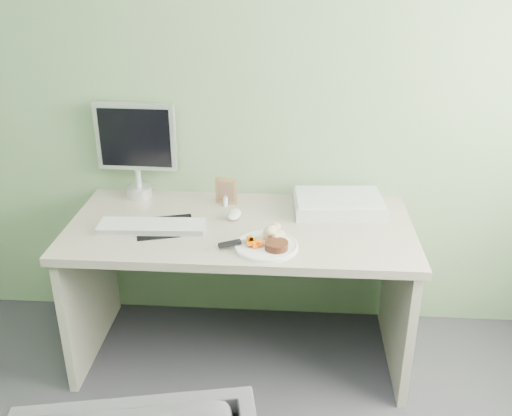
# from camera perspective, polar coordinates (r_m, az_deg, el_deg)

# --- Properties ---
(wall_back) EXTENTS (3.50, 0.00, 3.50)m
(wall_back) POSITION_cam_1_polar(r_m,az_deg,el_deg) (2.80, -1.00, 13.24)
(wall_back) COLOR #6C8960
(wall_back) RESTS_ON floor
(desk) EXTENTS (1.60, 0.75, 0.73)m
(desk) POSITION_cam_1_polar(r_m,az_deg,el_deg) (2.73, -1.54, -5.12)
(desk) COLOR #B9AB9B
(desk) RESTS_ON floor
(plate) EXTENTS (0.27, 0.27, 0.01)m
(plate) POSITION_cam_1_polar(r_m,az_deg,el_deg) (2.45, 1.04, -3.84)
(plate) COLOR white
(plate) RESTS_ON desk
(steak) EXTENTS (0.13, 0.13, 0.03)m
(steak) POSITION_cam_1_polar(r_m,az_deg,el_deg) (2.40, 2.07, -3.77)
(steak) COLOR black
(steak) RESTS_ON plate
(potato_pile) EXTENTS (0.13, 0.10, 0.06)m
(potato_pile) POSITION_cam_1_polar(r_m,az_deg,el_deg) (2.48, 1.78, -2.49)
(potato_pile) COLOR tan
(potato_pile) RESTS_ON plate
(carrot_heap) EXTENTS (0.08, 0.08, 0.05)m
(carrot_heap) POSITION_cam_1_polar(r_m,az_deg,el_deg) (2.43, -0.17, -3.27)
(carrot_heap) COLOR #FE6005
(carrot_heap) RESTS_ON plate
(steak_knife) EXTENTS (0.24, 0.14, 0.02)m
(steak_knife) POSITION_cam_1_polar(r_m,az_deg,el_deg) (2.44, -1.72, -3.42)
(steak_knife) COLOR silver
(steak_knife) RESTS_ON plate
(mousepad) EXTENTS (0.32, 0.29, 0.00)m
(mousepad) POSITION_cam_1_polar(r_m,az_deg,el_deg) (2.65, -9.07, -1.88)
(mousepad) COLOR black
(mousepad) RESTS_ON desk
(keyboard) EXTENTS (0.49, 0.16, 0.02)m
(keyboard) POSITION_cam_1_polar(r_m,az_deg,el_deg) (2.64, -10.38, -1.77)
(keyboard) COLOR white
(keyboard) RESTS_ON desk
(computer_mouse) EXTENTS (0.08, 0.12, 0.04)m
(computer_mouse) POSITION_cam_1_polar(r_m,az_deg,el_deg) (2.70, -2.19, -0.65)
(computer_mouse) COLOR white
(computer_mouse) RESTS_ON desk
(photo_frame) EXTENTS (0.11, 0.03, 0.14)m
(photo_frame) POSITION_cam_1_polar(r_m,az_deg,el_deg) (2.84, -3.00, 1.71)
(photo_frame) COLOR olive
(photo_frame) RESTS_ON desk
(eyedrop_bottle) EXTENTS (0.02, 0.02, 0.06)m
(eyedrop_bottle) POSITION_cam_1_polar(r_m,az_deg,el_deg) (2.83, -3.06, 0.71)
(eyedrop_bottle) COLOR white
(eyedrop_bottle) RESTS_ON desk
(scanner) EXTENTS (0.45, 0.31, 0.07)m
(scanner) POSITION_cam_1_polar(r_m,az_deg,el_deg) (2.80, 8.23, 0.36)
(scanner) COLOR silver
(scanner) RESTS_ON desk
(monitor) EXTENTS (0.40, 0.13, 0.48)m
(monitor) POSITION_cam_1_polar(r_m,az_deg,el_deg) (2.93, -11.90, 6.19)
(monitor) COLOR silver
(monitor) RESTS_ON desk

